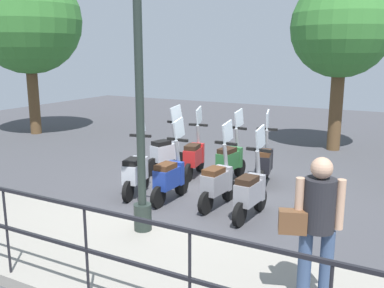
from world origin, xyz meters
The scene contains 15 objects.
ground_plane centered at (0.00, 0.00, 0.00)m, with size 28.00×28.00×0.00m, color #424247.
promenade_walkway centered at (-3.15, 0.00, 0.07)m, with size 2.20×20.00×0.15m.
fence_railing centered at (-4.20, 0.00, 0.89)m, with size 0.04×16.03×1.07m.
lamp_post_near centered at (-2.40, -0.07, 1.90)m, with size 0.26×0.90×3.98m.
pedestrian_with_bag centered at (-3.12, -2.72, 1.08)m, with size 0.45×0.62×1.59m.
tree_large centered at (2.80, 7.95, 3.71)m, with size 3.46×3.46×5.46m.
tree_distant centered at (5.08, -1.45, 3.36)m, with size 2.73×2.73×4.76m.
scooter_near_0 centered at (-0.88, -1.19, 0.48)m, with size 1.23×0.44×1.54m.
scooter_near_1 centered at (-0.66, -0.48, 0.48)m, with size 1.23×0.44×1.54m.
scooter_near_2 centered at (-0.79, 0.43, 0.48)m, with size 1.23×0.44×1.54m.
scooter_near_3 centered at (-0.80, 1.20, 0.48)m, with size 1.22×0.51×1.54m.
scooter_far_0 centered at (1.06, -0.77, 0.48)m, with size 1.22×0.50×1.54m.
scooter_far_1 centered at (0.90, -0.06, 0.48)m, with size 1.23×0.44×1.54m.
scooter_far_2 centered at (0.84, 0.79, 0.48)m, with size 1.23×0.47×1.54m.
scooter_far_3 centered at (0.87, 1.54, 0.48)m, with size 1.21×0.53×1.54m.
Camera 1 is at (-7.31, -3.54, 2.77)m, focal length 40.00 mm.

